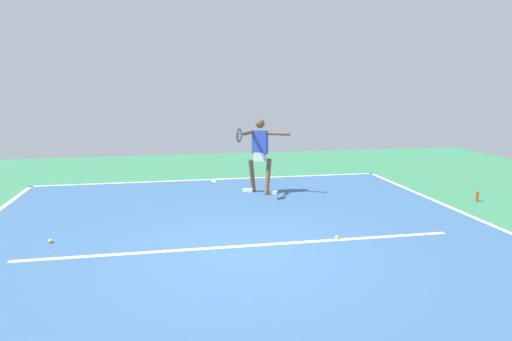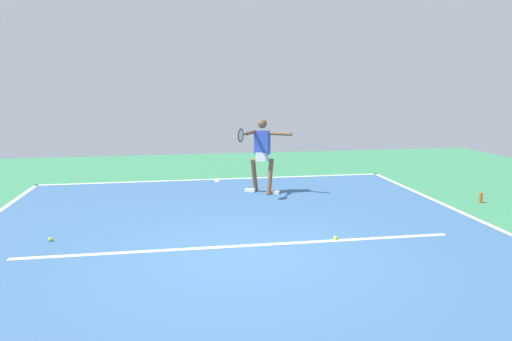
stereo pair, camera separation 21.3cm
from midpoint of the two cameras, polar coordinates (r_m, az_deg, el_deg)
ground_plane at (r=6.90m, az=-0.29°, el=-10.43°), size 20.64×20.64×0.00m
court_surface at (r=6.90m, az=-0.29°, el=-10.41°), size 9.14×11.34×0.00m
court_line_baseline_near at (r=12.28m, az=-4.48°, el=-1.09°), size 9.14×0.10×0.01m
court_line_service at (r=7.26m, az=-0.78°, el=-9.33°), size 6.86×0.10×0.01m
court_line_centre_mark at (r=12.08m, az=-4.40°, el=-1.28°), size 0.10×0.30×0.01m
tennis_player at (r=10.50m, az=1.31°, el=2.45°), size 1.30×1.08×1.74m
tennis_ball_by_sideline at (r=8.11m, az=-23.47°, el=-7.85°), size 0.07×0.07×0.07m
tennis_ball_near_player at (r=7.64m, az=10.63°, el=-8.25°), size 0.07×0.07×0.07m
water_bottle at (r=10.95m, az=26.64°, el=-3.04°), size 0.07×0.07×0.22m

